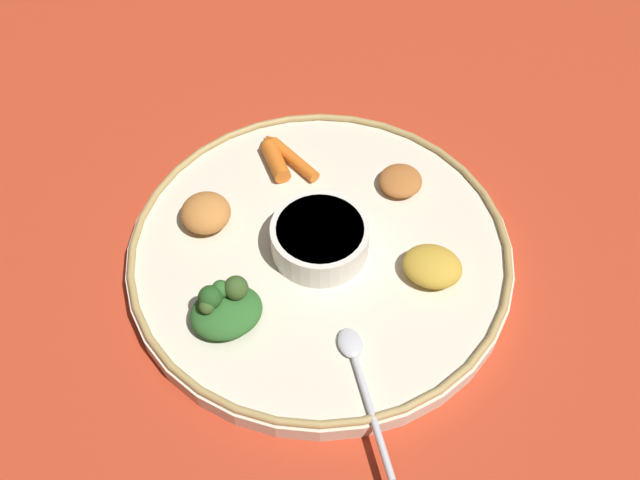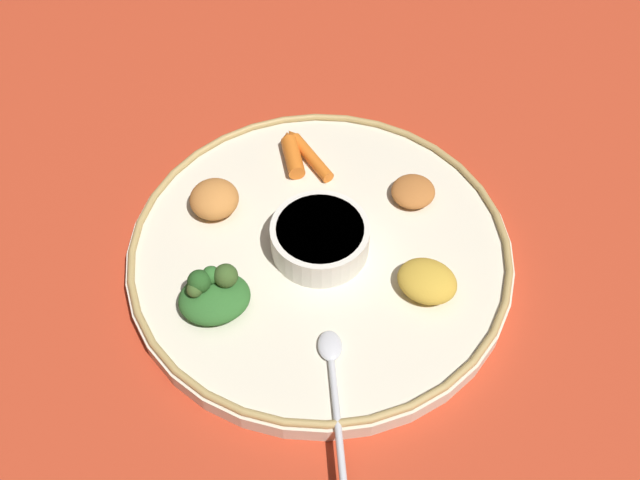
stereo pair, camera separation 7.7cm
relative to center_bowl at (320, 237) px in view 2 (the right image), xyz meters
name	(u,v)px [view 2 (the right image)]	position (x,y,z in m)	size (l,w,h in m)	color
ground_plane	(320,260)	(0.00, 0.00, -0.04)	(2.40, 2.40, 0.00)	#B7381E
platter	(320,254)	(0.00, 0.00, -0.03)	(0.42, 0.42, 0.02)	beige
platter_rim	(320,247)	(0.00, 0.00, -0.02)	(0.42, 0.42, 0.01)	tan
center_bowl	(320,237)	(0.00, 0.00, 0.00)	(0.11, 0.11, 0.04)	silver
spoon	(333,379)	(0.04, -0.15, -0.02)	(0.05, 0.16, 0.01)	silver
greens_pile	(214,294)	(-0.09, -0.09, 0.00)	(0.09, 0.09, 0.05)	#2D6628
carrot_near_spoon	(309,154)	(-0.04, 0.13, -0.01)	(0.07, 0.08, 0.01)	orange
carrot_outer	(292,153)	(-0.05, 0.13, -0.01)	(0.04, 0.07, 0.02)	orange
mound_squash	(214,199)	(-0.13, 0.04, 0.00)	(0.06, 0.06, 0.03)	#C67A38
mound_chickpea	(413,191)	(0.09, 0.09, -0.01)	(0.05, 0.05, 0.02)	#B2662D
mound_lentil_yellow	(427,281)	(0.12, -0.03, -0.01)	(0.06, 0.05, 0.03)	gold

